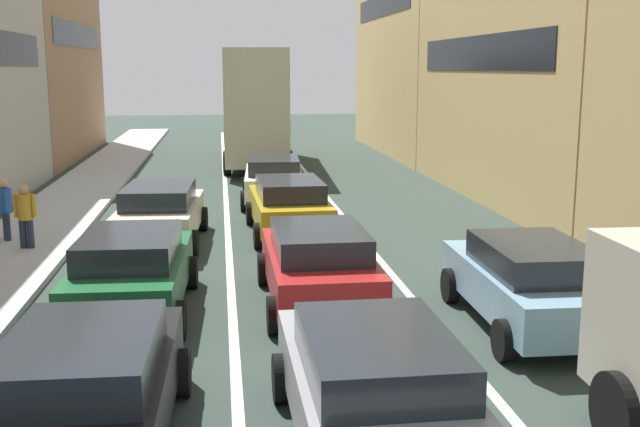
{
  "coord_description": "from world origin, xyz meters",
  "views": [
    {
      "loc": [
        -1.84,
        -1.97,
        4.31
      ],
      "look_at": [
        0.0,
        12.0,
        1.6
      ],
      "focal_mm": 42.62,
      "sensor_mm": 36.0,
      "label": 1
    }
  ],
  "objects": [
    {
      "name": "wagon_left_lane_second",
      "position": [
        -3.38,
        6.21,
        0.8
      ],
      "size": [
        2.15,
        4.34,
        1.49
      ],
      "rotation": [
        0.0,
        0.0,
        1.55
      ],
      "color": "black",
      "rests_on": "ground"
    },
    {
      "name": "hatchback_centre_lane_third",
      "position": [
        -0.12,
        11.35,
        0.8
      ],
      "size": [
        2.07,
        4.3,
        1.49
      ],
      "rotation": [
        0.0,
        0.0,
        1.57
      ],
      "color": "#A51E1E",
      "rests_on": "ground"
    },
    {
      "name": "pedestrian_near_kerb",
      "position": [
        -7.1,
        17.13,
        0.95
      ],
      "size": [
        0.34,
        0.51,
        1.66
      ],
      "rotation": [
        0.0,
        0.0,
        0.34
      ],
      "color": "#262D47",
      "rests_on": "ground"
    },
    {
      "name": "building_row_right",
      "position": [
        9.9,
        21.89,
        6.36
      ],
      "size": [
        7.2,
        43.9,
        14.05
      ],
      "rotation": [
        0.0,
        0.0,
        -1.57
      ],
      "color": "tan",
      "rests_on": "ground"
    },
    {
      "name": "sedan_centre_lane_second",
      "position": [
        -0.19,
        5.85,
        0.8
      ],
      "size": [
        2.08,
        4.31,
        1.49
      ],
      "rotation": [
        0.0,
        0.0,
        1.58
      ],
      "color": "gray",
      "rests_on": "ground"
    },
    {
      "name": "coupe_centre_lane_fourth",
      "position": [
        -0.1,
        17.41,
        0.8
      ],
      "size": [
        2.16,
        4.35,
        1.49
      ],
      "rotation": [
        0.0,
        0.0,
        1.6
      ],
      "color": "#B29319",
      "rests_on": "ground"
    },
    {
      "name": "sedan_left_lane_third",
      "position": [
        -3.44,
        11.33,
        0.8
      ],
      "size": [
        2.19,
        4.36,
        1.49
      ],
      "rotation": [
        0.0,
        0.0,
        1.53
      ],
      "color": "#19592D",
      "rests_on": "ground"
    },
    {
      "name": "sedan_left_lane_fourth",
      "position": [
        -3.35,
        16.81,
        0.8
      ],
      "size": [
        2.26,
        4.4,
        1.49
      ],
      "rotation": [
        0.0,
        0.0,
        1.51
      ],
      "color": "beige",
      "rests_on": "ground"
    },
    {
      "name": "bus_mid_queue_primary",
      "position": [
        -0.17,
        32.06,
        2.83
      ],
      "size": [
        3.21,
        10.62,
        5.06
      ],
      "rotation": [
        0.0,
        0.0,
        1.52
      ],
      "color": "#BFB793",
      "rests_on": "ground"
    },
    {
      "name": "sidewalk_left",
      "position": [
        -6.7,
        20.0,
        0.07
      ],
      "size": [
        2.6,
        64.0,
        0.14
      ],
      "primitive_type": "cube",
      "color": "#B9B9B9",
      "rests_on": "ground"
    },
    {
      "name": "lane_stripe_right",
      "position": [
        1.7,
        20.0,
        0.01
      ],
      "size": [
        0.16,
        60.0,
        0.01
      ],
      "primitive_type": "cube",
      "color": "silver",
      "rests_on": "ground"
    },
    {
      "name": "pedestrian_far_sidewalk",
      "position": [
        -6.4,
        16.18,
        0.95
      ],
      "size": [
        0.53,
        0.34,
        1.66
      ],
      "rotation": [
        0.0,
        0.0,
        1.38
      ],
      "color": "#262D47",
      "rests_on": "ground"
    },
    {
      "name": "sedan_right_lane_behind_truck",
      "position": [
        3.24,
        9.71,
        0.8
      ],
      "size": [
        2.14,
        4.34,
        1.49
      ],
      "rotation": [
        0.0,
        0.0,
        1.55
      ],
      "color": "#759EB7",
      "rests_on": "ground"
    },
    {
      "name": "lane_stripe_left",
      "position": [
        -1.7,
        20.0,
        0.01
      ],
      "size": [
        0.16,
        60.0,
        0.01
      ],
      "primitive_type": "cube",
      "color": "silver",
      "rests_on": "ground"
    },
    {
      "name": "sedan_centre_lane_fifth",
      "position": [
        -0.16,
        22.29,
        0.8
      ],
      "size": [
        2.26,
        4.39,
        1.49
      ],
      "rotation": [
        0.0,
        0.0,
        1.51
      ],
      "color": "silver",
      "rests_on": "ground"
    }
  ]
}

